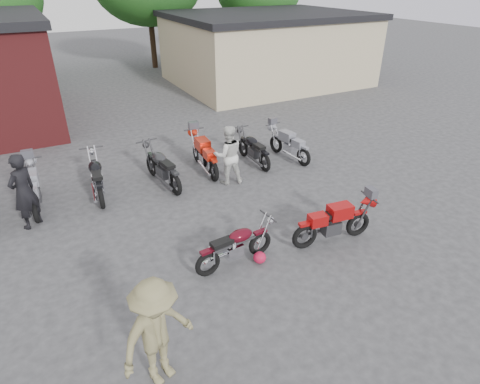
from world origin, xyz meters
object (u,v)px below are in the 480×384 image
sportbike (334,221)px  row_bike_6 (289,143)px  person_light (228,155)px  row_bike_5 (253,147)px  person_dark (24,192)px  helmet (260,258)px  row_bike_1 (33,188)px  vintage_motorcycle (236,244)px  row_bike_3 (162,165)px  row_bike_2 (97,175)px  row_bike_4 (204,153)px  person_tan (157,333)px

sportbike → row_bike_6: bearing=75.4°
person_light → row_bike_5: (1.36, 0.89, -0.34)m
person_dark → person_light: (5.45, -0.16, -0.08)m
helmet → row_bike_1: row_bike_1 is taller
vintage_motorcycle → row_bike_3: bearing=87.4°
row_bike_1 → sportbike: bearing=-126.3°
row_bike_5 → row_bike_1: bearing=87.4°
person_dark → row_bike_2: 2.05m
row_bike_4 → helmet: bearing=174.3°
person_tan → row_bike_2: (0.28, 6.60, -0.35)m
helmet → row_bike_2: bearing=117.5°
row_bike_3 → row_bike_6: size_ratio=1.10×
row_bike_2 → row_bike_6: row_bike_2 is taller
row_bike_4 → person_tan: bearing=155.2°
person_dark → row_bike_5: (6.81, 0.73, -0.41)m
person_dark → sportbike: bearing=106.5°
vintage_motorcycle → row_bike_2: 5.06m
person_light → row_bike_1: (-5.28, 1.07, -0.29)m
person_light → row_bike_2: bearing=-2.9°
sportbike → person_light: 4.01m
person_dark → row_bike_1: 1.00m
row_bike_3 → row_bike_4: bearing=-86.5°
row_bike_3 → row_bike_4: (1.50, 0.30, -0.00)m
person_dark → person_tan: 5.92m
row_bike_1 → row_bike_2: size_ratio=0.99×
vintage_motorcycle → person_dark: (-3.86, 3.75, 0.44)m
person_light → row_bike_5: person_light is taller
sportbike → person_tan: 5.02m
vintage_motorcycle → row_bike_5: bearing=51.3°
sportbike → row_bike_1: bearing=147.7°
helmet → row_bike_5: bearing=62.2°
person_light → row_bike_2: (-3.64, 1.03, -0.28)m
row_bike_5 → row_bike_6: bearing=-101.7°
row_bike_1 → person_dark: bearing=172.1°
row_bike_1 → row_bike_3: row_bike_3 is taller
row_bike_3 → row_bike_5: bearing=-96.2°
sportbike → person_light: size_ratio=1.11×
helmet → person_tan: 3.41m
person_light → row_bike_3: bearing=-10.9°
row_bike_5 → row_bike_6: row_bike_5 is taller
row_bike_3 → row_bike_5: size_ratio=1.10×
person_light → person_tan: bearing=67.9°
sportbike → person_light: person_light is taller
vintage_motorcycle → helmet: size_ratio=6.49×
sportbike → row_bike_1: size_ratio=0.95×
person_tan → helmet: bearing=12.5°
helmet → row_bike_1: (-4.16, 4.88, 0.48)m
person_light → sportbike: bearing=114.8°
vintage_motorcycle → row_bike_4: size_ratio=0.87×
row_bike_3 → row_bike_5: row_bike_3 is taller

